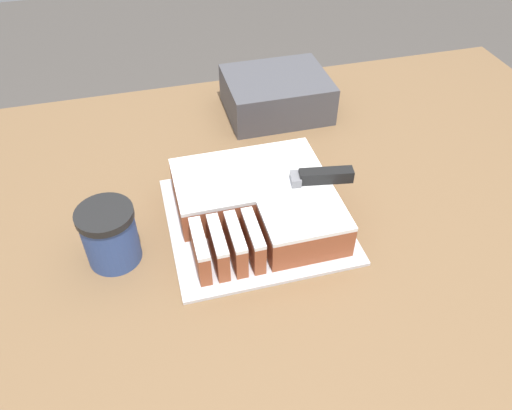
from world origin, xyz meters
The scene contains 6 objects.
countertop centered at (0.00, 0.00, 0.47)m, with size 1.40×1.10×0.95m.
cake_board centered at (-0.08, 0.05, 0.95)m, with size 0.30×0.29×0.01m.
cake centered at (-0.07, 0.05, 0.99)m, with size 0.26×0.25×0.06m.
knife centered at (0.01, 0.05, 1.03)m, with size 0.26×0.07×0.02m.
coffee_cup centered at (-0.32, 0.03, 1.00)m, with size 0.09×0.09×0.10m.
storage_box centered at (0.06, 0.38, 0.99)m, with size 0.22×0.18×0.08m.
Camera 1 is at (-0.24, -0.55, 1.56)m, focal length 35.00 mm.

